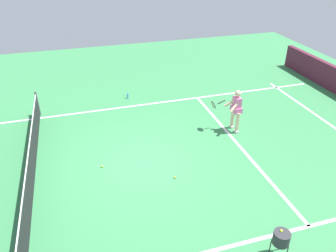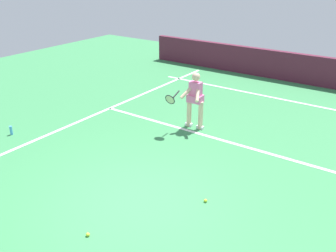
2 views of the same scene
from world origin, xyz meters
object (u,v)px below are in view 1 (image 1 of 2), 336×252
Objects in this scene: tennis_player at (235,109)px; tennis_ball_mid at (175,177)px; tennis_ball_near at (102,166)px; ball_hopper at (281,238)px; water_bottle at (128,96)px.

tennis_ball_mid is (-2.01, 2.83, -0.81)m from tennis_player.
tennis_ball_near is 0.09× the size of ball_hopper.
tennis_player is 4.95m from tennis_ball_near.
ball_hopper is (-4.29, -3.33, 0.51)m from tennis_ball_near.
tennis_ball_near is at bearing 160.36° from water_bottle.
tennis_ball_near is 2.27m from tennis_ball_mid.
ball_hopper is (-3.17, -1.36, 0.51)m from tennis_ball_mid.
tennis_ball_mid is (-1.12, -1.97, 0.00)m from tennis_ball_near.
tennis_ball_mid is 5.71m from water_bottle.
tennis_ball_near is 4.86m from water_bottle.
water_bottle is at bearing 3.35° from tennis_ball_mid.
ball_hopper reaches higher than tennis_ball_near.
tennis_ball_near is 1.00× the size of tennis_ball_mid.
water_bottle reaches higher than tennis_ball_near.
tennis_ball_near is at bearing 37.80° from ball_hopper.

